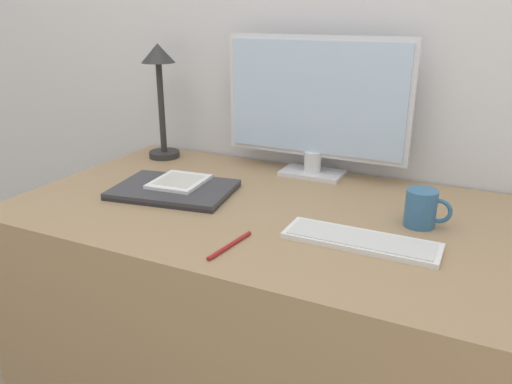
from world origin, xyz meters
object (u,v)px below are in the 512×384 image
Objects in this scene: laptop at (174,190)px; coffee_mug at (422,208)px; ereader at (179,181)px; monitor at (315,104)px; pen at (230,245)px; desk_lamp at (160,81)px; keyboard at (361,240)px.

coffee_mug is (0.64, 0.06, 0.03)m from laptop.
laptop is 2.08× the size of ereader.
monitor is 0.47m from laptop.
coffee_mug reaches higher than ereader.
monitor reaches higher than laptop.
ereader reaches higher than pen.
ereader is 0.64m from coffee_mug.
pen is (0.01, -0.54, -0.21)m from monitor.
ereader is 0.39m from pen.
ereader is at bearing -47.51° from desk_lamp.
laptop is 0.92× the size of desk_lamp.
coffee_mug is (0.35, -0.25, -0.17)m from monitor.
coffee_mug is at bearing -13.91° from desk_lamp.
monitor is at bearing 3.97° from desk_lamp.
laptop is at bearing 170.89° from keyboard.
monitor reaches higher than pen.
coffee_mug is 0.71× the size of pen.
laptop is 0.37m from pen.
laptop is at bearing -174.22° from coffee_mug.
keyboard is 3.15× the size of coffee_mug.
desk_lamp is (-0.52, -0.04, 0.04)m from monitor.
coffee_mug is (0.10, 0.15, 0.04)m from keyboard.
ereader is 1.57× the size of coffee_mug.
desk_lamp reaches higher than keyboard.
ereader is (-0.54, 0.12, 0.02)m from keyboard.
laptop is at bearing -86.32° from ereader.
keyboard is 0.96× the size of laptop.
desk_lamp is (-0.23, 0.25, 0.23)m from ereader.
coffee_mug is (0.87, -0.22, -0.21)m from desk_lamp.
coffee_mug is (0.64, 0.04, 0.02)m from ereader.
desk_lamp reaches higher than pen.
laptop is (-0.29, -0.32, -0.20)m from monitor.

